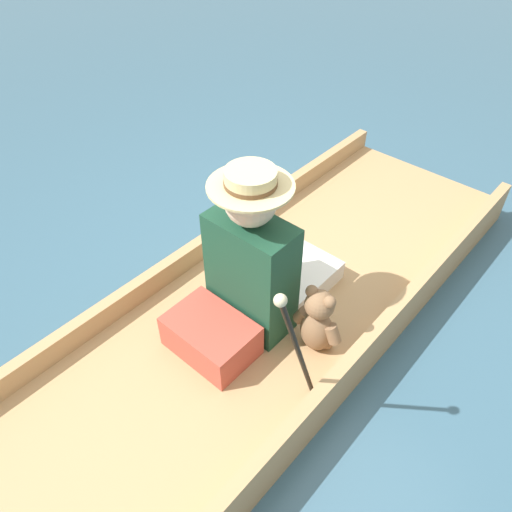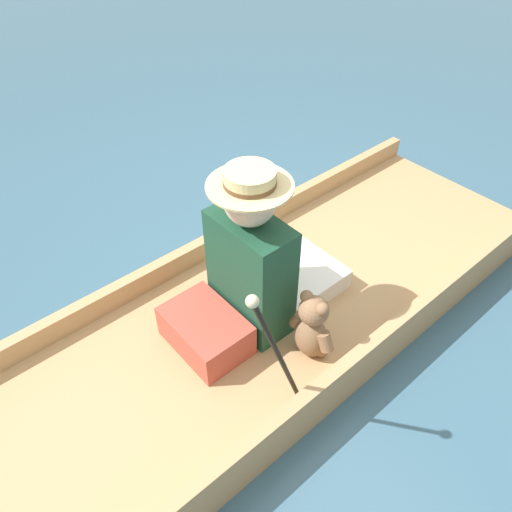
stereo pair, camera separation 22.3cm
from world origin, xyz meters
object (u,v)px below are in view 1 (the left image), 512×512
(seated_person, at_px, (261,262))
(walking_cane, at_px, (296,344))
(teddy_bear, at_px, (318,322))
(wine_glass, at_px, (242,244))

(seated_person, xyz_separation_m, walking_cane, (0.47, -0.36, 0.14))
(teddy_bear, height_order, walking_cane, walking_cane)
(walking_cane, bearing_deg, seated_person, 142.95)
(seated_person, distance_m, wine_glass, 0.49)
(teddy_bear, relative_size, wine_glass, 3.09)
(wine_glass, bearing_deg, walking_cane, -36.07)
(wine_glass, xyz_separation_m, walking_cane, (0.82, -0.60, 0.38))
(seated_person, relative_size, wine_glass, 7.15)
(wine_glass, height_order, walking_cane, walking_cane)
(seated_person, bearing_deg, wine_glass, 145.31)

